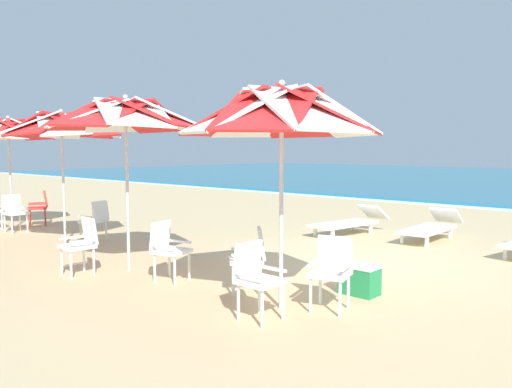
{
  "coord_description": "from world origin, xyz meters",
  "views": [
    {
      "loc": [
        4.13,
        -7.36,
        1.9
      ],
      "look_at": [
        -2.65,
        0.22,
        1.0
      ],
      "focal_mm": 35.28,
      "sensor_mm": 36.0,
      "label": 1
    }
  ],
  "objects_px": {
    "beach_umbrella_3": "(8,131)",
    "sun_lounger_1": "(431,227)",
    "beach_umbrella_0": "(282,114)",
    "plastic_chair_4": "(81,242)",
    "plastic_chair_6": "(40,206)",
    "plastic_chair_5": "(96,218)",
    "plastic_chair_0": "(332,268)",
    "plastic_chair_2": "(251,256)",
    "plastic_chair_1": "(256,275)",
    "beach_umbrella_1": "(126,117)",
    "cooler_box": "(359,279)",
    "plastic_chair_3": "(168,247)",
    "plastic_chair_8": "(14,211)",
    "beach_umbrella_2": "(61,127)",
    "sun_lounger_2": "(350,222)"
  },
  "relations": [
    {
      "from": "plastic_chair_1",
      "to": "plastic_chair_5",
      "type": "distance_m",
      "value": 5.71
    },
    {
      "from": "beach_umbrella_0",
      "to": "plastic_chair_4",
      "type": "bearing_deg",
      "value": -167.52
    },
    {
      "from": "plastic_chair_4",
      "to": "sun_lounger_1",
      "type": "relative_size",
      "value": 0.4
    },
    {
      "from": "plastic_chair_4",
      "to": "plastic_chair_8",
      "type": "bearing_deg",
      "value": 168.33
    },
    {
      "from": "plastic_chair_6",
      "to": "sun_lounger_1",
      "type": "height_order",
      "value": "plastic_chair_6"
    },
    {
      "from": "plastic_chair_4",
      "to": "sun_lounger_2",
      "type": "bearing_deg",
      "value": 79.38
    },
    {
      "from": "beach_umbrella_0",
      "to": "plastic_chair_6",
      "type": "bearing_deg",
      "value": 172.56
    },
    {
      "from": "beach_umbrella_2",
      "to": "sun_lounger_2",
      "type": "bearing_deg",
      "value": 54.14
    },
    {
      "from": "plastic_chair_6",
      "to": "plastic_chair_8",
      "type": "xyz_separation_m",
      "value": [
        0.56,
        -0.87,
        0.0
      ]
    },
    {
      "from": "plastic_chair_4",
      "to": "plastic_chair_6",
      "type": "xyz_separation_m",
      "value": [
        -5.38,
        1.87,
        0.0
      ]
    },
    {
      "from": "plastic_chair_8",
      "to": "plastic_chair_5",
      "type": "bearing_deg",
      "value": 12.1
    },
    {
      "from": "plastic_chair_0",
      "to": "plastic_chair_4",
      "type": "xyz_separation_m",
      "value": [
        -3.77,
        -1.12,
        0.0
      ]
    },
    {
      "from": "plastic_chair_3",
      "to": "plastic_chair_8",
      "type": "xyz_separation_m",
      "value": [
        -6.1,
        0.36,
        0.0
      ]
    },
    {
      "from": "beach_umbrella_1",
      "to": "plastic_chair_5",
      "type": "distance_m",
      "value": 3.3
    },
    {
      "from": "beach_umbrella_2",
      "to": "beach_umbrella_3",
      "type": "height_order",
      "value": "beach_umbrella_3"
    },
    {
      "from": "plastic_chair_1",
      "to": "beach_umbrella_0",
      "type": "bearing_deg",
      "value": 93.35
    },
    {
      "from": "plastic_chair_8",
      "to": "cooler_box",
      "type": "relative_size",
      "value": 1.73
    },
    {
      "from": "plastic_chair_1",
      "to": "plastic_chair_5",
      "type": "relative_size",
      "value": 1.0
    },
    {
      "from": "beach_umbrella_1",
      "to": "plastic_chair_4",
      "type": "distance_m",
      "value": 2.03
    },
    {
      "from": "plastic_chair_0",
      "to": "beach_umbrella_1",
      "type": "bearing_deg",
      "value": -171.88
    },
    {
      "from": "cooler_box",
      "to": "sun_lounger_2",
      "type": "bearing_deg",
      "value": 122.82
    },
    {
      "from": "plastic_chair_1",
      "to": "plastic_chair_3",
      "type": "distance_m",
      "value": 2.09
    },
    {
      "from": "plastic_chair_8",
      "to": "beach_umbrella_3",
      "type": "bearing_deg",
      "value": 163.17
    },
    {
      "from": "beach_umbrella_3",
      "to": "cooler_box",
      "type": "height_order",
      "value": "beach_umbrella_3"
    },
    {
      "from": "beach_umbrella_1",
      "to": "plastic_chair_4",
      "type": "bearing_deg",
      "value": -116.28
    },
    {
      "from": "plastic_chair_5",
      "to": "beach_umbrella_3",
      "type": "height_order",
      "value": "beach_umbrella_3"
    },
    {
      "from": "plastic_chair_3",
      "to": "cooler_box",
      "type": "height_order",
      "value": "plastic_chair_3"
    },
    {
      "from": "plastic_chair_0",
      "to": "plastic_chair_2",
      "type": "distance_m",
      "value": 1.19
    },
    {
      "from": "beach_umbrella_0",
      "to": "plastic_chair_5",
      "type": "xyz_separation_m",
      "value": [
        -5.53,
        0.82,
        -1.81
      ]
    },
    {
      "from": "beach_umbrella_3",
      "to": "sun_lounger_1",
      "type": "distance_m",
      "value": 9.87
    },
    {
      "from": "sun_lounger_1",
      "to": "plastic_chair_8",
      "type": "bearing_deg",
      "value": -144.47
    },
    {
      "from": "beach_umbrella_0",
      "to": "plastic_chair_8",
      "type": "height_order",
      "value": "beach_umbrella_0"
    },
    {
      "from": "plastic_chair_3",
      "to": "cooler_box",
      "type": "distance_m",
      "value": 2.74
    },
    {
      "from": "plastic_chair_3",
      "to": "plastic_chair_2",
      "type": "bearing_deg",
      "value": 15.49
    },
    {
      "from": "plastic_chair_3",
      "to": "plastic_chair_5",
      "type": "bearing_deg",
      "value": 165.43
    },
    {
      "from": "beach_umbrella_2",
      "to": "plastic_chair_3",
      "type": "bearing_deg",
      "value": -5.45
    },
    {
      "from": "beach_umbrella_3",
      "to": "plastic_chair_3",
      "type": "bearing_deg",
      "value": -4.37
    },
    {
      "from": "plastic_chair_1",
      "to": "plastic_chair_4",
      "type": "distance_m",
      "value": 3.35
    },
    {
      "from": "plastic_chair_3",
      "to": "sun_lounger_2",
      "type": "distance_m",
      "value": 5.28
    },
    {
      "from": "plastic_chair_2",
      "to": "plastic_chair_6",
      "type": "xyz_separation_m",
      "value": [
        -7.97,
        0.87,
        0.0
      ]
    },
    {
      "from": "plastic_chair_4",
      "to": "beach_umbrella_0",
      "type": "bearing_deg",
      "value": 12.48
    },
    {
      "from": "plastic_chair_4",
      "to": "cooler_box",
      "type": "distance_m",
      "value": 4.17
    },
    {
      "from": "beach_umbrella_3",
      "to": "plastic_chair_2",
      "type": "bearing_deg",
      "value": -1.03
    },
    {
      "from": "beach_umbrella_1",
      "to": "plastic_chair_3",
      "type": "xyz_separation_m",
      "value": [
        0.97,
        0.01,
        -1.91
      ]
    },
    {
      "from": "sun_lounger_2",
      "to": "plastic_chair_6",
      "type": "bearing_deg",
      "value": -148.08
    },
    {
      "from": "beach_umbrella_1",
      "to": "cooler_box",
      "type": "height_order",
      "value": "beach_umbrella_1"
    },
    {
      "from": "plastic_chair_6",
      "to": "sun_lounger_2",
      "type": "xyz_separation_m",
      "value": [
        6.49,
        4.04,
        -0.22
      ]
    },
    {
      "from": "beach_umbrella_2",
      "to": "plastic_chair_8",
      "type": "xyz_separation_m",
      "value": [
        -2.37,
        -0.0,
        -1.85
      ]
    },
    {
      "from": "plastic_chair_1",
      "to": "plastic_chair_6",
      "type": "distance_m",
      "value": 8.86
    },
    {
      "from": "plastic_chair_2",
      "to": "beach_umbrella_3",
      "type": "height_order",
      "value": "beach_umbrella_3"
    }
  ]
}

